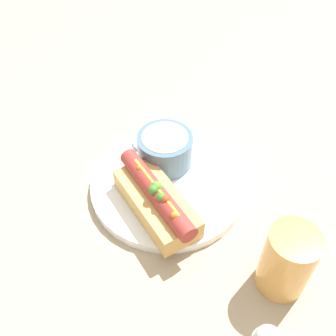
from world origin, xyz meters
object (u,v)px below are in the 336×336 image
at_px(soup_bowl, 165,149).
at_px(drinking_glass, 287,261).
at_px(spoon, 141,152).
at_px(hot_dog, 156,200).

distance_m(soup_bowl, drinking_glass, 0.28).
distance_m(spoon, drinking_glass, 0.33).
xyz_separation_m(hot_dog, drinking_glass, (0.21, -0.02, 0.01)).
bearing_deg(soup_bowl, spoon, -178.09).
bearing_deg(hot_dog, spoon, 161.97).
bearing_deg(soup_bowl, drinking_glass, -26.90).
relative_size(soup_bowl, drinking_glass, 0.87).
xyz_separation_m(spoon, drinking_glass, (0.30, -0.12, 0.04)).
xyz_separation_m(soup_bowl, spoon, (-0.05, -0.00, -0.03)).
height_order(hot_dog, spoon, hot_dog).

